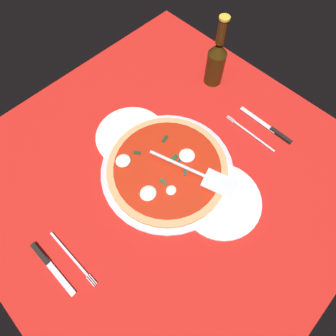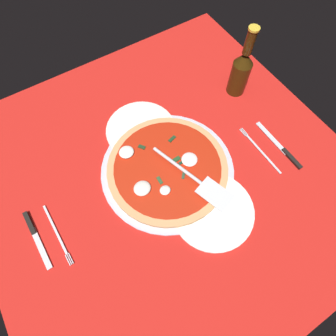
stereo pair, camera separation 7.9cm
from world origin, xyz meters
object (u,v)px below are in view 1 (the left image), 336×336
Objects in this scene: pizza_server at (197,173)px; place_setting_near at (260,131)px; pizza at (167,169)px; place_setting_far at (61,261)px; dinner_plate_left at (221,200)px; dinner_plate_right at (131,136)px; beer_bottle at (216,61)px.

pizza_server reaches higher than place_setting_near.
place_setting_far is (1.14, 37.32, -1.39)cm from pizza.
pizza is 9.09cm from pizza_server.
place_setting_near reaches higher than dinner_plate_left.
pizza_server reaches higher than dinner_plate_right.
pizza is (-16.72, 0.47, 1.24)cm from dinner_plate_right.
pizza_server is at bearing -151.50° from pizza.
dinner_plate_left is 10.02cm from pizza_server.
dinner_plate_left is at bearing -173.96° from dinner_plate_right.
beer_bottle reaches higher than pizza_server.
dinner_plate_right is at bearing 170.75° from pizza_server.
dinner_plate_left is at bearing 64.85° from place_setting_far.
beer_bottle is at bearing -94.49° from dinner_plate_right.
dinner_plate_left is 17.60cm from pizza.
place_setting_far is at bearing 79.66° from place_setting_near.
pizza is 1.36× the size of pizza_server.
pizza reaches higher than place_setting_near.
beer_bottle reaches higher than dinner_plate_right.
pizza is 1.70× the size of place_setting_far.
place_setting_near is at bearing -132.35° from dinner_plate_right.
pizza_server reaches higher than place_setting_far.
dinner_plate_right is 0.91× the size of beer_bottle.
dinner_plate_left is at bearing -166.68° from pizza.
dinner_plate_left is 1.10× the size of place_setting_far.
dinner_plate_right is 0.85× the size of pizza_server.
beer_bottle is at bearing -46.19° from dinner_plate_left.
beer_bottle reaches higher than dinner_plate_left.
place_setting_far is 75.28cm from beer_bottle.
dinner_plate_left is 1.03× the size of dinner_plate_right.
place_setting_near is at bearing 65.11° from pizza_server.
dinner_plate_right is 16.77cm from pizza.
pizza_server is (-24.44, -3.72, 3.58)cm from dinner_plate_right.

